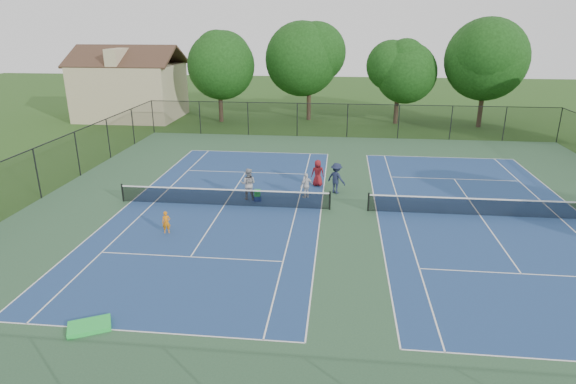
# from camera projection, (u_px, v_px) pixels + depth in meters

# --- Properties ---
(ground) EXTENTS (140.00, 140.00, 0.00)m
(ground) POSITION_uv_depth(u_px,v_px,m) (349.00, 210.00, 26.50)
(ground) COLOR #234716
(ground) RESTS_ON ground
(court_pad) EXTENTS (36.00, 36.00, 0.01)m
(court_pad) POSITION_uv_depth(u_px,v_px,m) (349.00, 210.00, 26.49)
(court_pad) COLOR #2B4D33
(court_pad) RESTS_ON ground
(tennis_court_left) EXTENTS (12.00, 23.83, 1.07)m
(tennis_court_left) POSITION_uv_depth(u_px,v_px,m) (224.00, 204.00, 27.18)
(tennis_court_left) COLOR navy
(tennis_court_left) RESTS_ON ground
(tennis_court_right) EXTENTS (12.00, 23.83, 1.07)m
(tennis_court_right) POSITION_uv_depth(u_px,v_px,m) (480.00, 214.00, 25.75)
(tennis_court_right) COLOR navy
(tennis_court_right) RESTS_ON ground
(perimeter_fence) EXTENTS (36.08, 36.08, 3.02)m
(perimeter_fence) POSITION_uv_depth(u_px,v_px,m) (350.00, 183.00, 25.96)
(perimeter_fence) COLOR black
(perimeter_fence) RESTS_ON ground
(tree_back_a) EXTENTS (6.80, 6.80, 9.15)m
(tree_back_a) POSITION_uv_depth(u_px,v_px,m) (219.00, 62.00, 48.32)
(tree_back_a) COLOR #2D2116
(tree_back_a) RESTS_ON ground
(tree_back_b) EXTENTS (7.60, 7.60, 10.03)m
(tree_back_b) POSITION_uv_depth(u_px,v_px,m) (309.00, 56.00, 49.09)
(tree_back_b) COLOR #2D2116
(tree_back_b) RESTS_ON ground
(tree_back_c) EXTENTS (6.00, 6.00, 8.40)m
(tree_back_c) POSITION_uv_depth(u_px,v_px,m) (399.00, 69.00, 47.60)
(tree_back_c) COLOR #2D2116
(tree_back_c) RESTS_ON ground
(tree_back_d) EXTENTS (7.80, 7.80, 10.37)m
(tree_back_d) POSITION_uv_depth(u_px,v_px,m) (488.00, 56.00, 45.40)
(tree_back_d) COLOR #2D2116
(tree_back_d) RESTS_ON ground
(clapboard_house) EXTENTS (10.80, 8.10, 7.65)m
(clapboard_house) POSITION_uv_depth(u_px,v_px,m) (131.00, 89.00, 51.26)
(clapboard_house) COLOR tan
(clapboard_house) RESTS_ON ground
(child_player) EXTENTS (0.47, 0.37, 1.12)m
(child_player) POSITION_uv_depth(u_px,v_px,m) (166.00, 222.00, 23.48)
(child_player) COLOR orange
(child_player) RESTS_ON ground
(instructor) EXTENTS (0.93, 0.73, 1.87)m
(instructor) POSITION_uv_depth(u_px,v_px,m) (248.00, 184.00, 27.89)
(instructor) COLOR #99999B
(instructor) RESTS_ON ground
(bystander_a) EXTENTS (0.90, 0.86, 1.50)m
(bystander_a) POSITION_uv_depth(u_px,v_px,m) (306.00, 186.00, 28.18)
(bystander_a) COLOR silver
(bystander_a) RESTS_ON ground
(bystander_b) EXTENTS (1.40, 1.27, 1.88)m
(bystander_b) POSITION_uv_depth(u_px,v_px,m) (336.00, 178.00, 28.89)
(bystander_b) COLOR #1B233D
(bystander_b) RESTS_ON ground
(bystander_c) EXTENTS (0.92, 0.70, 1.68)m
(bystander_c) POSITION_uv_depth(u_px,v_px,m) (318.00, 173.00, 30.25)
(bystander_c) COLOR maroon
(bystander_c) RESTS_ON ground
(ball_crate) EXTENTS (0.41, 0.34, 0.31)m
(ball_crate) POSITION_uv_depth(u_px,v_px,m) (257.00, 198.00, 27.84)
(ball_crate) COLOR navy
(ball_crate) RESTS_ON ground
(ball_hopper) EXTENTS (0.35, 0.30, 0.38)m
(ball_hopper) POSITION_uv_depth(u_px,v_px,m) (257.00, 193.00, 27.73)
(ball_hopper) COLOR green
(ball_hopper) RESTS_ON ball_crate
(green_tarp) EXTENTS (1.62, 1.41, 0.16)m
(green_tarp) POSITION_uv_depth(u_px,v_px,m) (89.00, 326.00, 16.23)
(green_tarp) COLOR green
(green_tarp) RESTS_ON ground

